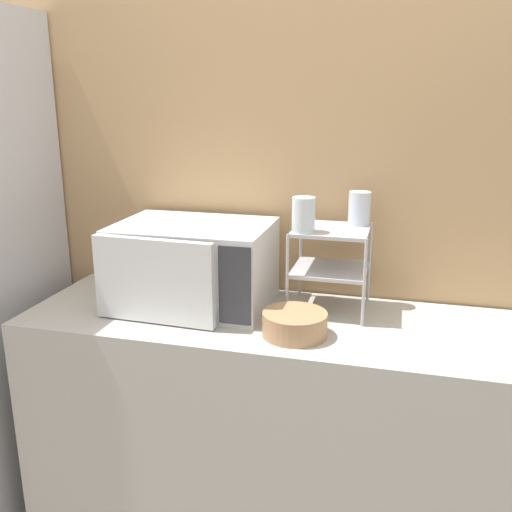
# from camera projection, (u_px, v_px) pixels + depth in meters

# --- Properties ---
(wall_back) EXTENTS (8.00, 0.06, 2.60)m
(wall_back) POSITION_uv_depth(u_px,v_px,m) (327.00, 194.00, 2.09)
(wall_back) COLOR tan
(wall_back) RESTS_ON ground_plane
(counter) EXTENTS (1.95, 0.57, 0.93)m
(counter) POSITION_uv_depth(u_px,v_px,m) (306.00, 443.00, 2.02)
(counter) COLOR #B7B2A8
(counter) RESTS_ON ground_plane
(microwave) EXTENTS (0.54, 0.43, 0.29)m
(microwave) POSITION_uv_depth(u_px,v_px,m) (192.00, 265.00, 2.01)
(microwave) COLOR silver
(microwave) RESTS_ON counter
(dish_rack) EXTENTS (0.26, 0.25, 0.29)m
(dish_rack) POSITION_uv_depth(u_px,v_px,m) (331.00, 252.00, 1.94)
(dish_rack) COLOR #B2B2B7
(dish_rack) RESTS_ON counter
(glass_front_left) EXTENTS (0.08, 0.08, 0.12)m
(glass_front_left) POSITION_uv_depth(u_px,v_px,m) (304.00, 215.00, 1.85)
(glass_front_left) COLOR silver
(glass_front_left) RESTS_ON dish_rack
(glass_back_right) EXTENTS (0.08, 0.08, 0.12)m
(glass_back_right) POSITION_uv_depth(u_px,v_px,m) (359.00, 208.00, 1.95)
(glass_back_right) COLOR silver
(glass_back_right) RESTS_ON dish_rack
(bowl) EXTENTS (0.20, 0.20, 0.08)m
(bowl) POSITION_uv_depth(u_px,v_px,m) (295.00, 324.00, 1.78)
(bowl) COLOR #AD7F56
(bowl) RESTS_ON counter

